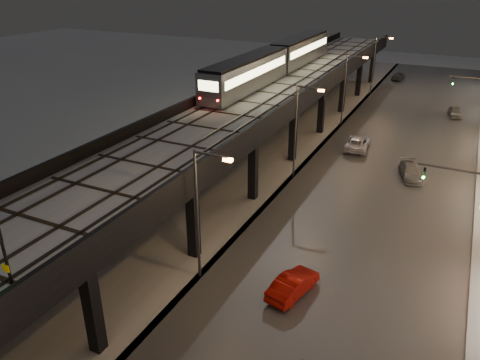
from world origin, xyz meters
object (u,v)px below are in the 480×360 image
at_px(subway_train, 277,60).
at_px(car_near_white, 293,285).
at_px(car_far_white, 398,76).
at_px(car_onc_white, 411,172).
at_px(rail_signal, 1,249).
at_px(car_mid_silver, 357,143).
at_px(car_onc_red, 455,112).

bearing_deg(subway_train, car_near_white, -66.08).
distance_m(car_far_white, car_onc_white, 44.57).
bearing_deg(car_far_white, car_near_white, 97.80).
height_order(rail_signal, car_far_white, rail_signal).
height_order(subway_train, car_near_white, subway_train).
bearing_deg(subway_train, car_onc_white, -28.61).
bearing_deg(car_near_white, car_mid_silver, -72.57).
bearing_deg(rail_signal, subway_train, 98.16).
distance_m(subway_train, car_onc_red, 26.14).
bearing_deg(car_onc_red, car_near_white, -109.24).
xyz_separation_m(subway_train, rail_signal, (6.40, -44.62, 0.57)).
bearing_deg(car_onc_red, subway_train, -157.03).
relative_size(subway_train, car_onc_red, 9.02).
xyz_separation_m(subway_train, car_onc_red, (20.79, 13.86, -7.66)).
bearing_deg(car_onc_white, car_far_white, 82.06).
bearing_deg(rail_signal, car_onc_white, 71.27).
height_order(subway_train, car_onc_red, subway_train).
distance_m(car_near_white, car_onc_red, 45.90).
bearing_deg(car_far_white, rail_signal, 91.72).
distance_m(car_mid_silver, car_far_white, 38.28).
relative_size(rail_signal, car_onc_red, 0.84).
bearing_deg(car_near_white, car_onc_white, -88.33).
xyz_separation_m(subway_train, car_mid_silver, (11.69, -4.30, -7.58)).
relative_size(car_mid_silver, car_onc_white, 1.20).
distance_m(rail_signal, car_onc_white, 37.56).
bearing_deg(car_far_white, car_onc_white, 104.79).
bearing_deg(subway_train, car_mid_silver, -20.20).
distance_m(car_near_white, car_onc_white, 22.03).
relative_size(subway_train, car_mid_silver, 6.49).
bearing_deg(subway_train, car_onc_red, 33.69).
relative_size(car_mid_silver, car_onc_red, 1.39).
xyz_separation_m(rail_signal, car_far_white, (3.78, 78.56, -8.17)).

